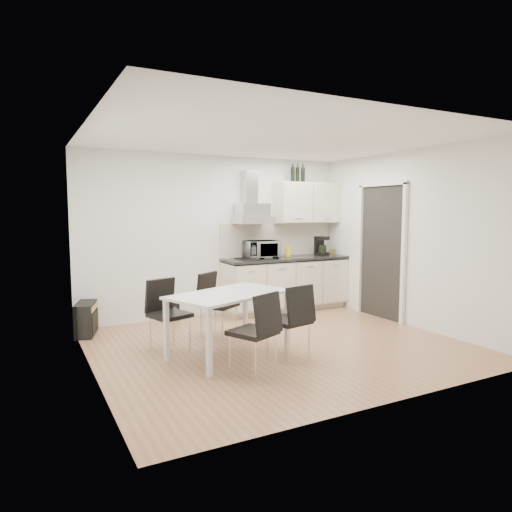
{
  "coord_description": "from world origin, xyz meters",
  "views": [
    {
      "loc": [
        -2.89,
        -4.93,
        1.72
      ],
      "look_at": [
        -0.04,
        0.54,
        1.1
      ],
      "focal_mm": 32.0,
      "sensor_mm": 36.0,
      "label": 1
    }
  ],
  "objects_px": {
    "guitar_amp": "(86,319)",
    "floor_speaker": "(173,311)",
    "chair_far_right": "(219,306)",
    "dining_table": "(229,299)",
    "chair_near_left": "(253,333)",
    "chair_near_right": "(288,322)",
    "chair_far_left": "(170,316)",
    "kitchenette": "(287,262)"
  },
  "relations": [
    {
      "from": "dining_table",
      "to": "chair_far_left",
      "type": "distance_m",
      "value": 0.78
    },
    {
      "from": "dining_table",
      "to": "kitchenette",
      "type": "bearing_deg",
      "value": 22.74
    },
    {
      "from": "dining_table",
      "to": "chair_far_right",
      "type": "xyz_separation_m",
      "value": [
        0.17,
        0.75,
        -0.23
      ]
    },
    {
      "from": "kitchenette",
      "to": "chair_near_right",
      "type": "xyz_separation_m",
      "value": [
        -1.36,
        -2.26,
        -0.39
      ]
    },
    {
      "from": "chair_far_right",
      "to": "guitar_amp",
      "type": "distance_m",
      "value": 1.86
    },
    {
      "from": "dining_table",
      "to": "floor_speaker",
      "type": "bearing_deg",
      "value": 71.56
    },
    {
      "from": "dining_table",
      "to": "chair_far_left",
      "type": "bearing_deg",
      "value": 120.97
    },
    {
      "from": "kitchenette",
      "to": "floor_speaker",
      "type": "distance_m",
      "value": 2.11
    },
    {
      "from": "dining_table",
      "to": "floor_speaker",
      "type": "height_order",
      "value": "dining_table"
    },
    {
      "from": "dining_table",
      "to": "chair_far_right",
      "type": "bearing_deg",
      "value": 55.84
    },
    {
      "from": "chair_far_right",
      "to": "guitar_amp",
      "type": "height_order",
      "value": "chair_far_right"
    },
    {
      "from": "kitchenette",
      "to": "guitar_amp",
      "type": "xyz_separation_m",
      "value": [
        -3.3,
        -0.11,
        -0.6
      ]
    },
    {
      "from": "kitchenette",
      "to": "chair_near_left",
      "type": "xyz_separation_m",
      "value": [
        -1.95,
        -2.51,
        -0.39
      ]
    },
    {
      "from": "dining_table",
      "to": "floor_speaker",
      "type": "distance_m",
      "value": 2.05
    },
    {
      "from": "chair_near_left",
      "to": "chair_near_right",
      "type": "distance_m",
      "value": 0.64
    },
    {
      "from": "kitchenette",
      "to": "dining_table",
      "type": "relative_size",
      "value": 1.56
    },
    {
      "from": "chair_far_right",
      "to": "kitchenette",
      "type": "bearing_deg",
      "value": 178.69
    },
    {
      "from": "chair_far_left",
      "to": "chair_near_right",
      "type": "bearing_deg",
      "value": 122.78
    },
    {
      "from": "kitchenette",
      "to": "floor_speaker",
      "type": "xyz_separation_m",
      "value": [
        -1.99,
        0.17,
        -0.69
      ]
    },
    {
      "from": "dining_table",
      "to": "guitar_amp",
      "type": "xyz_separation_m",
      "value": [
        -1.4,
        1.71,
        -0.44
      ]
    },
    {
      "from": "chair_near_right",
      "to": "floor_speaker",
      "type": "relative_size",
      "value": 3.13
    },
    {
      "from": "dining_table",
      "to": "chair_near_left",
      "type": "relative_size",
      "value": 1.83
    },
    {
      "from": "kitchenette",
      "to": "dining_table",
      "type": "height_order",
      "value": "kitchenette"
    },
    {
      "from": "guitar_amp",
      "to": "floor_speaker",
      "type": "xyz_separation_m",
      "value": [
        1.32,
        0.27,
        -0.09
      ]
    },
    {
      "from": "chair_far_left",
      "to": "chair_near_left",
      "type": "distance_m",
      "value": 1.28
    },
    {
      "from": "guitar_amp",
      "to": "floor_speaker",
      "type": "bearing_deg",
      "value": 28.78
    },
    {
      "from": "chair_near_right",
      "to": "floor_speaker",
      "type": "height_order",
      "value": "chair_near_right"
    },
    {
      "from": "chair_far_right",
      "to": "chair_near_right",
      "type": "xyz_separation_m",
      "value": [
        0.37,
        -1.19,
        0.0
      ]
    },
    {
      "from": "chair_near_left",
      "to": "guitar_amp",
      "type": "relative_size",
      "value": 1.49
    },
    {
      "from": "kitchenette",
      "to": "dining_table",
      "type": "distance_m",
      "value": 2.63
    },
    {
      "from": "dining_table",
      "to": "chair_far_left",
      "type": "relative_size",
      "value": 1.83
    },
    {
      "from": "chair_near_right",
      "to": "floor_speaker",
      "type": "bearing_deg",
      "value": 92.52
    },
    {
      "from": "chair_near_right",
      "to": "chair_near_left",
      "type": "bearing_deg",
      "value": -169.04
    },
    {
      "from": "dining_table",
      "to": "chair_near_left",
      "type": "bearing_deg",
      "value": -115.01
    },
    {
      "from": "dining_table",
      "to": "guitar_amp",
      "type": "bearing_deg",
      "value": 108.48
    },
    {
      "from": "chair_far_right",
      "to": "dining_table",
      "type": "bearing_deg",
      "value": 43.67
    },
    {
      "from": "chair_far_right",
      "to": "chair_near_right",
      "type": "height_order",
      "value": "same"
    },
    {
      "from": "chair_near_left",
      "to": "guitar_amp",
      "type": "bearing_deg",
      "value": 94.92
    },
    {
      "from": "chair_far_right",
      "to": "chair_near_left",
      "type": "relative_size",
      "value": 1.0
    },
    {
      "from": "chair_near_right",
      "to": "guitar_amp",
      "type": "relative_size",
      "value": 1.49
    },
    {
      "from": "dining_table",
      "to": "chair_far_left",
      "type": "height_order",
      "value": "chair_far_left"
    },
    {
      "from": "kitchenette",
      "to": "guitar_amp",
      "type": "bearing_deg",
      "value": -178.12
    }
  ]
}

